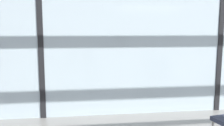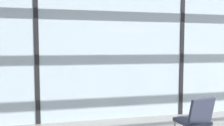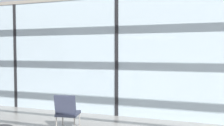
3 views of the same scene
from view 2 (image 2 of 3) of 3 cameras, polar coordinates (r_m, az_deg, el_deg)
glass_curtain_wall at (r=5.89m, az=17.40°, el=3.57°), size 14.00×0.08×3.38m
window_mullion_0 at (r=5.17m, az=-18.85°, el=3.48°), size 0.10×0.12×3.38m
window_mullion_1 at (r=5.89m, az=17.40°, el=3.57°), size 0.10×0.12×3.38m
parked_airplane at (r=10.88m, az=1.95°, el=5.53°), size 13.33×3.98×3.98m
lounge_chair_4 at (r=4.24m, az=20.84°, el=-13.05°), size 0.57×0.60×0.87m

